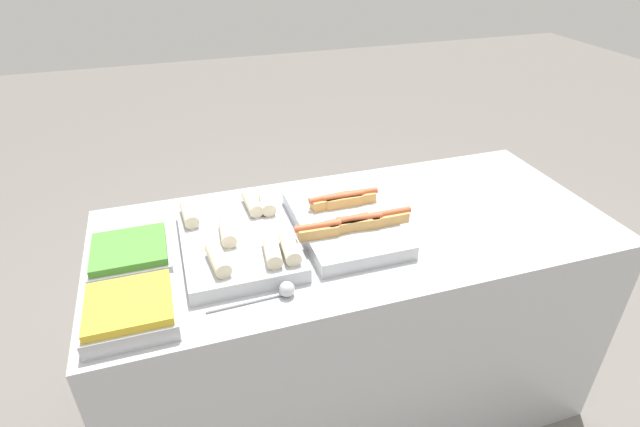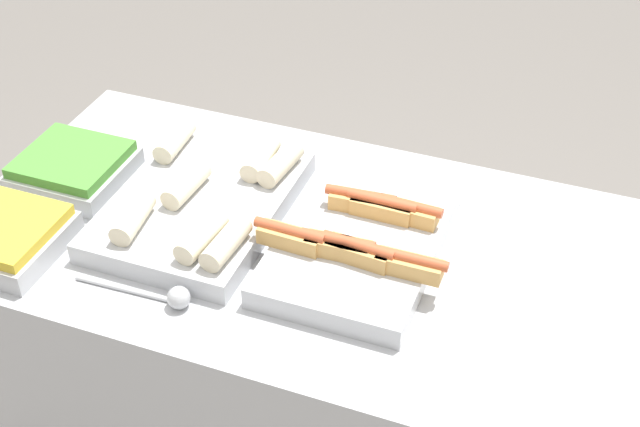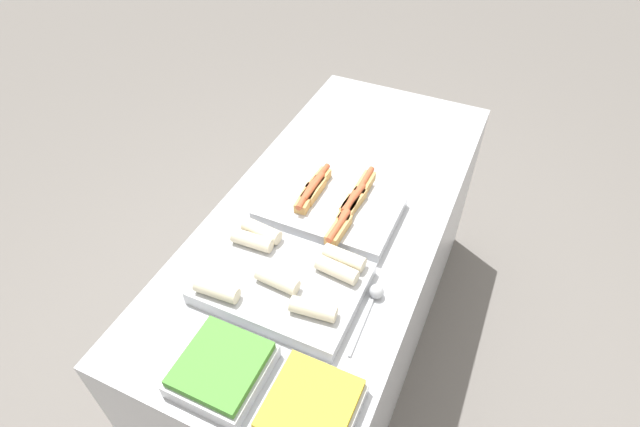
# 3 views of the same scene
# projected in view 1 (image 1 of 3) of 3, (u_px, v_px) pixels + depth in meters

# --- Properties ---
(ground_plane) EXTENTS (12.00, 12.00, 0.00)m
(ground_plane) POSITION_uv_depth(u_px,v_px,m) (349.00, 393.00, 2.21)
(ground_plane) COLOR slate
(counter) EXTENTS (1.80, 0.80, 0.88)m
(counter) POSITION_uv_depth(u_px,v_px,m) (352.00, 320.00, 1.98)
(counter) COLOR #B7BABF
(counter) RESTS_ON ground_plane
(tray_hotdogs) EXTENTS (0.40, 0.48, 0.10)m
(tray_hotdogs) POSITION_uv_depth(u_px,v_px,m) (345.00, 221.00, 1.72)
(tray_hotdogs) COLOR #B7BABF
(tray_hotdogs) RESTS_ON counter
(tray_wraps) EXTENTS (0.35, 0.49, 0.10)m
(tray_wraps) POSITION_uv_depth(u_px,v_px,m) (239.00, 239.00, 1.62)
(tray_wraps) COLOR #B7BABF
(tray_wraps) RESTS_ON counter
(tray_side_front) EXTENTS (0.24, 0.23, 0.07)m
(tray_side_front) POSITION_uv_depth(u_px,v_px,m) (131.00, 311.00, 1.33)
(tray_side_front) COLOR #B7BABF
(tray_side_front) RESTS_ON counter
(tray_side_back) EXTENTS (0.24, 0.23, 0.07)m
(tray_side_back) POSITION_uv_depth(u_px,v_px,m) (131.00, 256.00, 1.54)
(tray_side_back) COLOR #B7BABF
(tray_side_back) RESTS_ON counter
(serving_spoon_near) EXTENTS (0.26, 0.05, 0.05)m
(serving_spoon_near) POSITION_uv_depth(u_px,v_px,m) (279.00, 292.00, 1.42)
(serving_spoon_near) COLOR #B2B5BA
(serving_spoon_near) RESTS_ON counter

